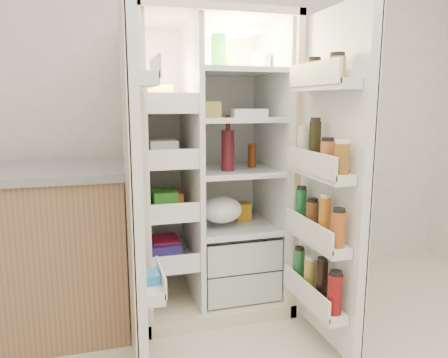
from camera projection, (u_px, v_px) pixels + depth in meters
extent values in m
cube|color=white|center=(206.00, 95.00, 2.96)|extent=(4.00, 0.02, 2.70)
cube|color=beige|center=(197.00, 160.00, 2.95)|extent=(0.92, 0.04, 1.80)
cube|color=beige|center=(137.00, 170.00, 2.52)|extent=(0.04, 0.70, 1.80)
cube|color=beige|center=(274.00, 164.00, 2.76)|extent=(0.04, 0.70, 1.80)
cube|color=beige|center=(208.00, 19.00, 2.48)|extent=(0.92, 0.70, 0.04)
cube|color=beige|center=(210.00, 296.00, 2.79)|extent=(0.92, 0.70, 0.08)
cube|color=white|center=(198.00, 158.00, 2.92)|extent=(0.84, 0.02, 1.68)
cube|color=white|center=(142.00, 167.00, 2.52)|extent=(0.02, 0.62, 1.68)
cube|color=white|center=(270.00, 162.00, 2.75)|extent=(0.02, 0.62, 1.68)
cube|color=white|center=(191.00, 165.00, 2.61)|extent=(0.03, 0.62, 1.68)
cube|color=silver|center=(233.00, 274.00, 2.79)|extent=(0.47, 0.52, 0.19)
cube|color=silver|center=(233.00, 245.00, 2.75)|extent=(0.47, 0.52, 0.19)
cube|color=#FFD18C|center=(231.00, 32.00, 2.58)|extent=(0.30, 0.30, 0.02)
cube|color=white|center=(169.00, 255.00, 2.66)|extent=(0.28, 0.58, 0.02)
cube|color=white|center=(167.00, 209.00, 2.61)|extent=(0.28, 0.58, 0.02)
cube|color=white|center=(166.00, 161.00, 2.56)|extent=(0.28, 0.58, 0.02)
cube|color=white|center=(165.00, 111.00, 2.50)|extent=(0.28, 0.58, 0.02)
cube|color=silver|center=(232.00, 224.00, 2.75)|extent=(0.49, 0.58, 0.01)
cube|color=silver|center=(233.00, 169.00, 2.69)|extent=(0.49, 0.58, 0.01)
cube|color=silver|center=(233.00, 118.00, 2.63)|extent=(0.49, 0.58, 0.02)
cube|color=silver|center=(233.00, 72.00, 2.58)|extent=(0.49, 0.58, 0.02)
cube|color=#D91E46|center=(168.00, 246.00, 2.65)|extent=(0.16, 0.20, 0.10)
cube|color=#349027|center=(167.00, 198.00, 2.60)|extent=(0.14, 0.18, 0.12)
cube|color=silver|center=(166.00, 154.00, 2.55)|extent=(0.20, 0.22, 0.07)
cube|color=orange|center=(165.00, 97.00, 2.49)|extent=(0.15, 0.16, 0.14)
cube|color=#443298|center=(168.00, 247.00, 2.66)|extent=(0.18, 0.20, 0.09)
cube|color=#EC5729|center=(167.00, 200.00, 2.60)|extent=(0.14, 0.18, 0.10)
cube|color=white|center=(166.00, 149.00, 2.55)|extent=(0.16, 0.16, 0.12)
sphere|color=orange|center=(218.00, 290.00, 2.69)|extent=(0.07, 0.07, 0.07)
sphere|color=orange|center=(230.00, 286.00, 2.75)|extent=(0.07, 0.07, 0.07)
sphere|color=orange|center=(246.00, 286.00, 2.74)|extent=(0.07, 0.07, 0.07)
sphere|color=orange|center=(220.00, 280.00, 2.84)|extent=(0.07, 0.07, 0.07)
ellipsoid|color=#407928|center=(232.00, 242.00, 2.77)|extent=(0.26, 0.24, 0.11)
cylinder|color=#511119|center=(228.00, 151.00, 2.57)|extent=(0.08, 0.08, 0.25)
cylinder|color=#63250B|center=(252.00, 156.00, 2.71)|extent=(0.05, 0.05, 0.15)
cube|color=green|center=(218.00, 52.00, 2.48)|extent=(0.07, 0.07, 0.20)
cylinder|color=silver|center=(262.00, 63.00, 2.61)|extent=(0.11, 0.11, 0.10)
cylinder|color=#A57F26|center=(231.00, 65.00, 2.61)|extent=(0.06, 0.06, 0.08)
cube|color=white|center=(249.00, 113.00, 2.56)|extent=(0.21, 0.09, 0.05)
cube|color=#B09646|center=(207.00, 110.00, 2.50)|extent=(0.16, 0.09, 0.10)
ellipsoid|color=white|center=(222.00, 215.00, 2.63)|extent=(0.25, 0.23, 0.16)
cube|color=orange|center=(242.00, 211.00, 2.83)|extent=(0.09, 0.11, 0.11)
cube|color=white|center=(134.00, 189.00, 1.98)|extent=(0.05, 0.40, 1.72)
cube|color=beige|center=(129.00, 189.00, 1.98)|extent=(0.01, 0.40, 1.72)
cube|color=white|center=(152.00, 287.00, 2.09)|extent=(0.09, 0.32, 0.06)
cube|color=white|center=(146.00, 80.00, 1.91)|extent=(0.09, 0.32, 0.06)
cube|color=#338CCC|center=(152.00, 282.00, 2.09)|extent=(0.07, 0.12, 0.10)
cube|color=white|center=(334.00, 181.00, 2.17)|extent=(0.05, 0.58, 1.72)
cube|color=beige|center=(338.00, 181.00, 2.18)|extent=(0.01, 0.58, 1.72)
cube|color=white|center=(314.00, 300.00, 2.26)|extent=(0.11, 0.50, 0.05)
cube|color=white|center=(317.00, 239.00, 2.20)|extent=(0.11, 0.50, 0.05)
cube|color=white|center=(319.00, 172.00, 2.14)|extent=(0.11, 0.50, 0.05)
cube|color=white|center=(323.00, 85.00, 2.06)|extent=(0.11, 0.50, 0.05)
cylinder|color=maroon|center=(335.00, 294.00, 2.05)|extent=(0.07, 0.07, 0.20)
cylinder|color=black|center=(322.00, 281.00, 2.17)|extent=(0.06, 0.06, 0.22)
cylinder|color=#A48B36|center=(310.00, 275.00, 2.30)|extent=(0.06, 0.06, 0.18)
cylinder|color=#236A30|center=(299.00, 266.00, 2.42)|extent=(0.06, 0.06, 0.19)
cylinder|color=#9F4C1A|center=(338.00, 229.00, 1.99)|extent=(0.07, 0.07, 0.17)
cylinder|color=#BF6816|center=(324.00, 218.00, 2.11)|extent=(0.06, 0.06, 0.21)
cylinder|color=brown|center=(312.00, 216.00, 2.24)|extent=(0.07, 0.07, 0.16)
cylinder|color=#166029|center=(301.00, 207.00, 2.36)|extent=(0.06, 0.06, 0.20)
cylinder|color=brown|center=(342.00, 159.00, 1.93)|extent=(0.07, 0.07, 0.14)
cylinder|color=#AA562B|center=(327.00, 155.00, 2.06)|extent=(0.07, 0.07, 0.14)
cylinder|color=black|center=(315.00, 144.00, 2.17)|extent=(0.06, 0.06, 0.23)
cylinder|color=beige|center=(303.00, 146.00, 2.30)|extent=(0.06, 0.06, 0.18)
cylinder|color=olive|center=(337.00, 68.00, 1.94)|extent=(0.08, 0.08, 0.10)
cylinder|color=brown|center=(314.00, 71.00, 2.14)|extent=(0.08, 0.08, 0.10)
cube|color=#8D6246|center=(7.00, 257.00, 2.35)|extent=(1.26, 0.65, 0.90)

